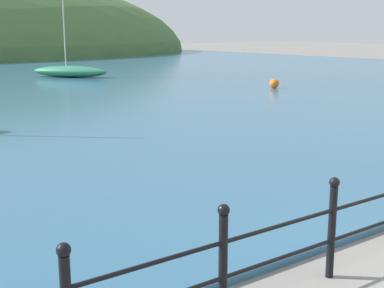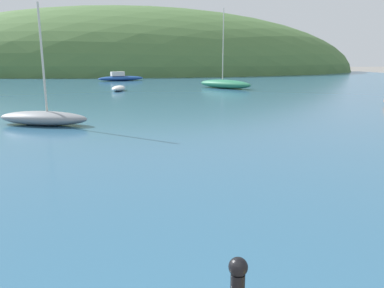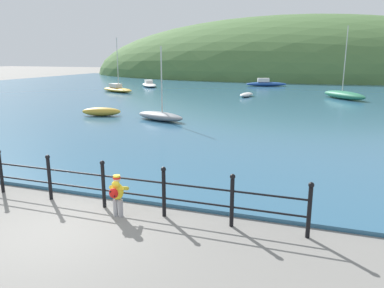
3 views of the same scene
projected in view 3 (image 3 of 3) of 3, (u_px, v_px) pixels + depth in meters
The scene contains 12 objects.
ground_plane at pixel (54, 231), 8.02m from camera, with size 200.00×200.00×0.00m, color slate.
water at pixel (267, 93), 37.41m from camera, with size 80.00×60.00×0.10m, color #2D5B7A.
far_hillside at pixel (294, 76), 68.62m from camera, with size 78.00×42.90×21.25m.
iron_railing at pixel (103, 183), 9.15m from camera, with size 9.79×0.12×1.21m.
child_in_coat at pixel (117, 192), 8.62m from camera, with size 0.40×0.54×1.00m.
boat_far_right at pixel (117, 89), 37.65m from camera, with size 4.62×3.26×5.29m.
boat_nearest_quay at pixel (101, 112), 22.66m from camera, with size 2.47×1.41×0.51m.
boat_mid_harbor at pixel (344, 95), 31.37m from camera, with size 3.90×4.55×5.94m.
boat_green_fishing at pixel (149, 85), 43.89m from camera, with size 3.68×4.36×0.76m.
boat_blue_hull at pixel (246, 95), 33.10m from camera, with size 1.22×2.30×0.38m.
boat_far_left at pixel (266, 84), 44.58m from camera, with size 4.95×2.62×0.94m.
boat_red_dinghy at pixel (160, 116), 21.05m from camera, with size 3.41×2.06×4.08m.
Camera 3 is at (5.23, -5.98, 3.68)m, focal length 35.00 mm.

